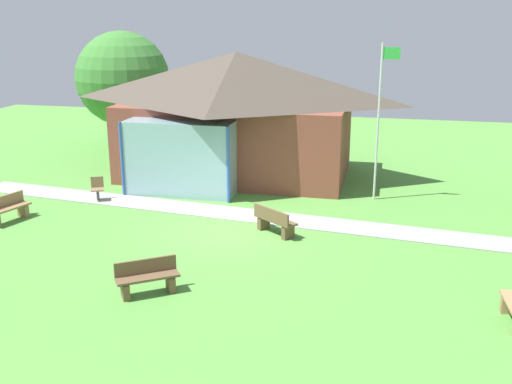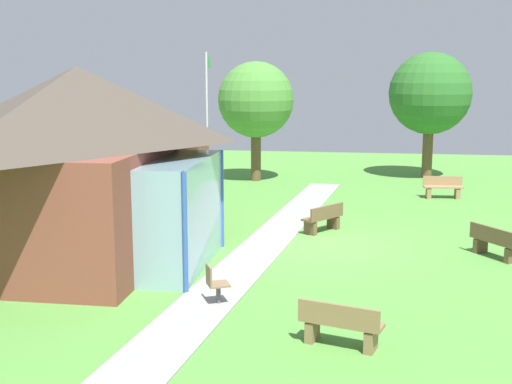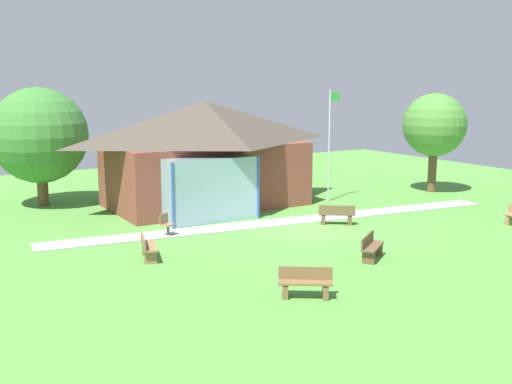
{
  "view_description": "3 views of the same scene",
  "coord_description": "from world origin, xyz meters",
  "px_view_note": "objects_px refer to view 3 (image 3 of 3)",
  "views": [
    {
      "loc": [
        4.73,
        -16.78,
        6.53
      ],
      "look_at": [
        0.7,
        1.11,
        0.99
      ],
      "focal_mm": 42.06,
      "sensor_mm": 36.0,
      "label": 1
    },
    {
      "loc": [
        -18.41,
        -0.86,
        4.87
      ],
      "look_at": [
        -0.17,
        1.94,
        1.5
      ],
      "focal_mm": 46.49,
      "sensor_mm": 36.0,
      "label": 2
    },
    {
      "loc": [
        -14.27,
        -19.58,
        5.87
      ],
      "look_at": [
        -0.99,
        2.5,
        1.24
      ],
      "focal_mm": 43.02,
      "sensor_mm": 36.0,
      "label": 3
    }
  ],
  "objects_px": {
    "pavilion": "(205,152)",
    "bench_rear_near_path": "(337,215)",
    "bench_front_center": "(371,248)",
    "tree_east_hedge": "(435,125)",
    "flagpole": "(330,140)",
    "patio_chair_west": "(167,225)",
    "tree_behind_pavilion_left": "(39,136)",
    "bench_mid_left": "(148,248)",
    "bench_front_left": "(305,284)"
  },
  "relations": [
    {
      "from": "pavilion",
      "to": "bench_rear_near_path",
      "type": "relative_size",
      "value": 6.75
    },
    {
      "from": "bench_front_center",
      "to": "tree_east_hedge",
      "type": "height_order",
      "value": "tree_east_hedge"
    },
    {
      "from": "flagpole",
      "to": "bench_front_center",
      "type": "xyz_separation_m",
      "value": [
        -5.08,
        -8.9,
        -2.65
      ]
    },
    {
      "from": "patio_chair_west",
      "to": "tree_east_hedge",
      "type": "xyz_separation_m",
      "value": [
        16.14,
        1.61,
        3.18
      ]
    },
    {
      "from": "pavilion",
      "to": "patio_chair_west",
      "type": "relative_size",
      "value": 11.51
    },
    {
      "from": "bench_front_center",
      "to": "patio_chair_west",
      "type": "height_order",
      "value": "patio_chair_west"
    },
    {
      "from": "bench_front_center",
      "to": "tree_east_hedge",
      "type": "bearing_deg",
      "value": -179.55
    },
    {
      "from": "flagpole",
      "to": "tree_behind_pavilion_left",
      "type": "height_order",
      "value": "tree_behind_pavilion_left"
    },
    {
      "from": "pavilion",
      "to": "bench_rear_near_path",
      "type": "distance_m",
      "value": 7.34
    },
    {
      "from": "pavilion",
      "to": "tree_behind_pavilion_left",
      "type": "distance_m",
      "value": 7.91
    },
    {
      "from": "bench_mid_left",
      "to": "bench_front_center",
      "type": "height_order",
      "value": "same"
    },
    {
      "from": "bench_front_left",
      "to": "tree_behind_pavilion_left",
      "type": "bearing_deg",
      "value": -44.44
    },
    {
      "from": "flagpole",
      "to": "pavilion",
      "type": "bearing_deg",
      "value": 160.13
    },
    {
      "from": "patio_chair_west",
      "to": "bench_rear_near_path",
      "type": "bearing_deg",
      "value": 138.36
    },
    {
      "from": "bench_front_center",
      "to": "patio_chair_west",
      "type": "bearing_deg",
      "value": -89.64
    },
    {
      "from": "patio_chair_west",
      "to": "flagpole",
      "type": "bearing_deg",
      "value": 167.71
    },
    {
      "from": "pavilion",
      "to": "bench_front_left",
      "type": "bearing_deg",
      "value": -104.58
    },
    {
      "from": "bench_mid_left",
      "to": "bench_front_center",
      "type": "bearing_deg",
      "value": 75.68
    },
    {
      "from": "tree_east_hedge",
      "to": "bench_rear_near_path",
      "type": "bearing_deg",
      "value": -159.27
    },
    {
      "from": "pavilion",
      "to": "bench_rear_near_path",
      "type": "xyz_separation_m",
      "value": [
        2.92,
        -6.37,
        -2.21
      ]
    },
    {
      "from": "pavilion",
      "to": "flagpole",
      "type": "relative_size",
      "value": 1.79
    },
    {
      "from": "bench_front_left",
      "to": "patio_chair_west",
      "type": "relative_size",
      "value": 1.73
    },
    {
      "from": "bench_front_center",
      "to": "bench_front_left",
      "type": "xyz_separation_m",
      "value": [
        -4.07,
        -1.9,
        0.0
      ]
    },
    {
      "from": "bench_mid_left",
      "to": "tree_behind_pavilion_left",
      "type": "bearing_deg",
      "value": -158.3
    },
    {
      "from": "pavilion",
      "to": "bench_front_center",
      "type": "height_order",
      "value": "pavilion"
    },
    {
      "from": "bench_rear_near_path",
      "to": "bench_front_center",
      "type": "distance_m",
      "value": 5.13
    },
    {
      "from": "flagpole",
      "to": "tree_behind_pavilion_left",
      "type": "relative_size",
      "value": 0.98
    },
    {
      "from": "bench_front_center",
      "to": "tree_behind_pavilion_left",
      "type": "height_order",
      "value": "tree_behind_pavilion_left"
    },
    {
      "from": "flagpole",
      "to": "patio_chair_west",
      "type": "distance_m",
      "value": 10.32
    },
    {
      "from": "flagpole",
      "to": "tree_behind_pavilion_left",
      "type": "bearing_deg",
      "value": 153.44
    },
    {
      "from": "bench_mid_left",
      "to": "bench_front_left",
      "type": "height_order",
      "value": "same"
    },
    {
      "from": "bench_front_center",
      "to": "bench_front_left",
      "type": "bearing_deg",
      "value": -9.83
    },
    {
      "from": "bench_rear_near_path",
      "to": "pavilion",
      "type": "bearing_deg",
      "value": 151.2
    },
    {
      "from": "bench_mid_left",
      "to": "bench_rear_near_path",
      "type": "bearing_deg",
      "value": 111.73
    },
    {
      "from": "bench_front_left",
      "to": "patio_chair_west",
      "type": "xyz_separation_m",
      "value": [
        -0.55,
        8.45,
        0.01
      ]
    },
    {
      "from": "bench_mid_left",
      "to": "bench_front_left",
      "type": "distance_m",
      "value": 6.24
    },
    {
      "from": "bench_rear_near_path",
      "to": "bench_front_left",
      "type": "height_order",
      "value": "same"
    },
    {
      "from": "bench_front_center",
      "to": "patio_chair_west",
      "type": "relative_size",
      "value": 1.72
    },
    {
      "from": "flagpole",
      "to": "bench_mid_left",
      "type": "xyz_separation_m",
      "value": [
        -11.51,
        -5.02,
        -2.65
      ]
    },
    {
      "from": "tree_behind_pavilion_left",
      "to": "patio_chair_west",
      "type": "bearing_deg",
      "value": -72.06
    },
    {
      "from": "bench_rear_near_path",
      "to": "patio_chair_west",
      "type": "relative_size",
      "value": 1.71
    },
    {
      "from": "bench_rear_near_path",
      "to": "flagpole",
      "type": "bearing_deg",
      "value": 92.66
    },
    {
      "from": "bench_front_left",
      "to": "patio_chair_west",
      "type": "distance_m",
      "value": 8.47
    },
    {
      "from": "bench_rear_near_path",
      "to": "tree_behind_pavilion_left",
      "type": "bearing_deg",
      "value": 169.0
    },
    {
      "from": "tree_east_hedge",
      "to": "tree_behind_pavilion_left",
      "type": "height_order",
      "value": "tree_behind_pavilion_left"
    },
    {
      "from": "pavilion",
      "to": "bench_mid_left",
      "type": "height_order",
      "value": "pavilion"
    },
    {
      "from": "flagpole",
      "to": "bench_front_center",
      "type": "bearing_deg",
      "value": -119.69
    },
    {
      "from": "bench_front_left",
      "to": "bench_mid_left",
      "type": "bearing_deg",
      "value": -33.27
    },
    {
      "from": "flagpole",
      "to": "bench_rear_near_path",
      "type": "bearing_deg",
      "value": -123.92
    },
    {
      "from": "pavilion",
      "to": "bench_front_center",
      "type": "distance_m",
      "value": 11.24
    }
  ]
}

